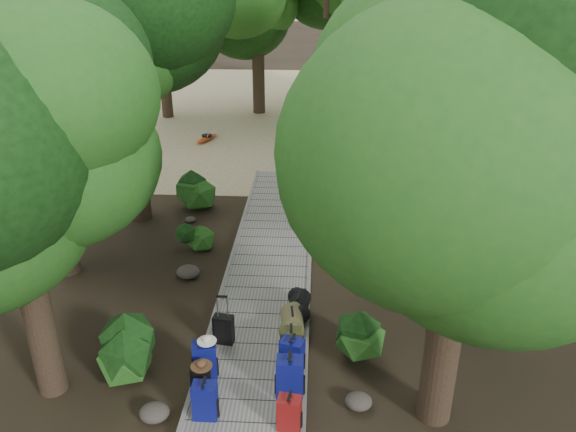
# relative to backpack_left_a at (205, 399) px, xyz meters

# --- Properties ---
(ground) EXTENTS (120.00, 120.00, 0.00)m
(ground) POSITION_rel_backpack_left_a_xyz_m (0.60, 4.40, -0.48)
(ground) COLOR #2C2216
(ground) RESTS_ON ground
(sand_beach) EXTENTS (40.00, 22.00, 0.02)m
(sand_beach) POSITION_rel_backpack_left_a_xyz_m (0.60, 20.40, -0.47)
(sand_beach) COLOR #C3B484
(sand_beach) RESTS_ON ground
(boardwalk) EXTENTS (2.00, 12.00, 0.12)m
(boardwalk) POSITION_rel_backpack_left_a_xyz_m (0.60, 5.40, -0.42)
(boardwalk) COLOR gray
(boardwalk) RESTS_ON ground
(backpack_left_a) EXTENTS (0.38, 0.27, 0.71)m
(backpack_left_a) POSITION_rel_backpack_left_a_xyz_m (0.00, 0.00, 0.00)
(backpack_left_a) COLOR #080B6A
(backpack_left_a) RESTS_ON boardwalk
(backpack_left_b) EXTENTS (0.36, 0.28, 0.61)m
(backpack_left_b) POSITION_rel_backpack_left_a_xyz_m (-0.17, 0.51, -0.05)
(backpack_left_b) COLOR black
(backpack_left_b) RESTS_ON boardwalk
(backpack_left_c) EXTENTS (0.46, 0.37, 0.75)m
(backpack_left_c) POSITION_rel_backpack_left_a_xyz_m (-0.19, 0.96, 0.02)
(backpack_left_c) COLOR #080B6A
(backpack_left_c) RESTS_ON boardwalk
(backpack_right_a) EXTENTS (0.39, 0.31, 0.64)m
(backpack_right_a) POSITION_rel_backpack_left_a_xyz_m (1.34, -0.16, -0.04)
(backpack_right_a) COLOR maroon
(backpack_right_a) RESTS_ON boardwalk
(backpack_right_b) EXTENTS (0.45, 0.31, 0.80)m
(backpack_right_b) POSITION_rel_backpack_left_a_xyz_m (1.31, 0.58, 0.05)
(backpack_right_b) COLOR #080B6A
(backpack_right_b) RESTS_ON boardwalk
(backpack_right_c) EXTENTS (0.47, 0.39, 0.69)m
(backpack_right_c) POSITION_rel_backpack_left_a_xyz_m (1.32, 1.21, -0.01)
(backpack_right_c) COLOR #080B6A
(backpack_right_c) RESTS_ON boardwalk
(backpack_right_d) EXTENTS (0.40, 0.30, 0.60)m
(backpack_right_d) POSITION_rel_backpack_left_a_xyz_m (1.28, 1.62, -0.06)
(backpack_right_d) COLOR #3C3C1B
(backpack_right_d) RESTS_ON boardwalk
(duffel_right_khaki) EXTENTS (0.50, 0.70, 0.43)m
(duffel_right_khaki) POSITION_rel_backpack_left_a_xyz_m (1.27, 2.35, -0.14)
(duffel_right_khaki) COLOR olive
(duffel_right_khaki) RESTS_ON boardwalk
(duffel_right_black) EXTENTS (0.50, 0.71, 0.41)m
(duffel_right_black) POSITION_rel_backpack_left_a_xyz_m (1.37, 2.95, -0.15)
(duffel_right_black) COLOR black
(duffel_right_black) RESTS_ON boardwalk
(suitcase_on_boardwalk) EXTENTS (0.40, 0.26, 0.58)m
(suitcase_on_boardwalk) POSITION_rel_backpack_left_a_xyz_m (-0.01, 1.92, -0.07)
(suitcase_on_boardwalk) COLOR black
(suitcase_on_boardwalk) RESTS_ON boardwalk
(lone_suitcase_on_sand) EXTENTS (0.47, 0.27, 0.74)m
(lone_suitcase_on_sand) POSITION_rel_backpack_left_a_xyz_m (1.10, 12.50, -0.09)
(lone_suitcase_on_sand) COLOR black
(lone_suitcase_on_sand) RESTS_ON sand_beach
(hat_brown) EXTENTS (0.36, 0.36, 0.11)m
(hat_brown) POSITION_rel_backpack_left_a_xyz_m (-0.13, 0.47, 0.31)
(hat_brown) COLOR #51351E
(hat_brown) RESTS_ON backpack_left_b
(hat_white) EXTENTS (0.33, 0.33, 0.11)m
(hat_white) POSITION_rel_backpack_left_a_xyz_m (-0.12, 0.94, 0.45)
(hat_white) COLOR silver
(hat_white) RESTS_ON backpack_left_c
(kayak) EXTENTS (1.70, 3.15, 0.31)m
(kayak) POSITION_rel_backpack_left_a_xyz_m (-2.83, 15.22, -0.30)
(kayak) COLOR #BC3C10
(kayak) RESTS_ON sand_beach
(sun_lounger) EXTENTS (1.08, 1.91, 0.59)m
(sun_lounger) POSITION_rel_backpack_left_a_xyz_m (4.12, 14.60, -0.16)
(sun_lounger) COLOR silver
(sun_lounger) RESTS_ON sand_beach
(tree_right_a) EXTENTS (4.63, 4.63, 7.72)m
(tree_right_a) POSITION_rel_backpack_left_a_xyz_m (3.67, 0.35, 3.38)
(tree_right_a) COLOR black
(tree_right_a) RESTS_ON ground
(tree_right_b) EXTENTS (5.53, 5.53, 9.87)m
(tree_right_b) POSITION_rel_backpack_left_a_xyz_m (5.47, 3.27, 4.46)
(tree_right_b) COLOR black
(tree_right_b) RESTS_ON ground
(tree_right_c) EXTENTS (4.64, 4.64, 8.03)m
(tree_right_c) POSITION_rel_backpack_left_a_xyz_m (4.54, 6.15, 3.54)
(tree_right_c) COLOR black
(tree_right_c) RESTS_ON ground
(tree_right_d) EXTENTS (6.16, 6.16, 11.29)m
(tree_right_d) POSITION_rel_backpack_left_a_xyz_m (5.76, 8.29, 5.17)
(tree_right_d) COLOR black
(tree_right_d) RESTS_ON ground
(tree_right_e) EXTENTS (4.75, 4.75, 8.55)m
(tree_right_e) POSITION_rel_backpack_left_a_xyz_m (5.28, 11.42, 3.80)
(tree_right_e) COLOR black
(tree_right_e) RESTS_ON ground
(tree_right_f) EXTENTS (5.35, 5.35, 9.56)m
(tree_right_f) POSITION_rel_backpack_left_a_xyz_m (7.12, 14.50, 4.30)
(tree_right_f) COLOR black
(tree_right_f) RESTS_ON ground
(tree_left_a) EXTENTS (4.03, 4.03, 6.72)m
(tree_left_a) POSITION_rel_backpack_left_a_xyz_m (-2.78, 0.61, 2.88)
(tree_left_a) COLOR black
(tree_left_a) RESTS_ON ground
(tree_left_b) EXTENTS (4.62, 4.62, 8.31)m
(tree_left_b) POSITION_rel_backpack_left_a_xyz_m (-4.19, 4.59, 3.68)
(tree_left_b) COLOR black
(tree_left_b) RESTS_ON ground
(tree_left_c) EXTENTS (5.17, 5.17, 8.99)m
(tree_left_c) POSITION_rel_backpack_left_a_xyz_m (-3.36, 7.72, 4.02)
(tree_left_c) COLOR black
(tree_left_c) RESTS_ON ground
(tree_back_a) EXTENTS (4.79, 4.79, 8.28)m
(tree_back_a) POSITION_rel_backpack_left_a_xyz_m (-1.16, 19.97, 3.66)
(tree_back_a) COLOR black
(tree_back_a) RESTS_ON ground
(tree_back_c) EXTENTS (4.93, 4.93, 8.88)m
(tree_back_c) POSITION_rel_backpack_left_a_xyz_m (5.66, 20.59, 3.96)
(tree_back_c) COLOR black
(tree_back_c) RESTS_ON ground
(tree_back_d) EXTENTS (4.37, 4.37, 7.28)m
(tree_back_d) POSITION_rel_backpack_left_a_xyz_m (-5.37, 18.91, 3.17)
(tree_back_d) COLOR black
(tree_back_d) RESTS_ON ground
(palm_right_a) EXTENTS (4.05, 4.05, 6.91)m
(palm_right_a) POSITION_rel_backpack_left_a_xyz_m (3.92, 11.04, 2.98)
(palm_right_a) COLOR #123B10
(palm_right_a) RESTS_ON ground
(palm_right_b) EXTENTS (4.34, 4.34, 8.38)m
(palm_right_b) POSITION_rel_backpack_left_a_xyz_m (5.62, 16.05, 3.71)
(palm_right_b) COLOR #123B10
(palm_right_b) RESTS_ON ground
(palm_right_c) EXTENTS (4.33, 4.33, 6.90)m
(palm_right_c) POSITION_rel_backpack_left_a_xyz_m (2.64, 17.32, 2.97)
(palm_right_c) COLOR #123B10
(palm_right_c) RESTS_ON ground
(palm_left_a) EXTENTS (3.90, 3.90, 6.20)m
(palm_left_a) POSITION_rel_backpack_left_a_xyz_m (-4.39, 11.59, 2.62)
(palm_left_a) COLOR #123B10
(palm_left_a) RESTS_ON ground
(rock_left_a) EXTENTS (0.49, 0.44, 0.27)m
(rock_left_a) POSITION_rel_backpack_left_a_xyz_m (-0.85, 0.02, -0.34)
(rock_left_a) COLOR #4C473F
(rock_left_a) RESTS_ON ground
(rock_left_b) EXTENTS (0.36, 0.33, 0.20)m
(rock_left_b) POSITION_rel_backpack_left_a_xyz_m (-2.21, 2.15, -0.38)
(rock_left_b) COLOR #4C473F
(rock_left_b) RESTS_ON ground
(rock_left_c) EXTENTS (0.54, 0.49, 0.30)m
(rock_left_c) POSITION_rel_backpack_left_a_xyz_m (-1.26, 4.44, -0.33)
(rock_left_c) COLOR #4C473F
(rock_left_c) RESTS_ON ground
(rock_left_d) EXTENTS (0.30, 0.27, 0.16)m
(rock_left_d) POSITION_rel_backpack_left_a_xyz_m (-1.86, 7.45, -0.40)
(rock_left_d) COLOR #4C473F
(rock_left_d) RESTS_ON ground
(rock_right_a) EXTENTS (0.45, 0.41, 0.25)m
(rock_right_a) POSITION_rel_backpack_left_a_xyz_m (2.46, 0.46, -0.35)
(rock_right_a) COLOR #4C473F
(rock_right_a) RESTS_ON ground
(rock_right_b) EXTENTS (0.45, 0.40, 0.25)m
(rock_right_b) POSITION_rel_backpack_left_a_xyz_m (3.30, 3.60, -0.35)
(rock_right_b) COLOR #4C473F
(rock_right_b) RESTS_ON ground
(rock_right_c) EXTENTS (0.34, 0.31, 0.19)m
(rock_right_c) POSITION_rel_backpack_left_a_xyz_m (2.26, 5.56, -0.38)
(rock_right_c) COLOR #4C473F
(rock_right_c) RESTS_ON ground
(rock_right_d) EXTENTS (0.50, 0.45, 0.28)m
(rock_right_d) POSITION_rel_backpack_left_a_xyz_m (3.10, 8.63, -0.34)
(rock_right_d) COLOR #4C473F
(rock_right_d) RESTS_ON ground
(shrub_left_a) EXTENTS (1.19, 1.19, 1.07)m
(shrub_left_a) POSITION_rel_backpack_left_a_xyz_m (-1.73, 1.03, 0.06)
(shrub_left_a) COLOR #1E5519
(shrub_left_a) RESTS_ON ground
(shrub_left_b) EXTENTS (0.82, 0.82, 0.73)m
(shrub_left_b) POSITION_rel_backpack_left_a_xyz_m (-1.40, 5.83, -0.11)
(shrub_left_b) COLOR #1E5519
(shrub_left_b) RESTS_ON ground
(shrub_left_c) EXTENTS (1.27, 1.27, 1.14)m
(shrub_left_c) POSITION_rel_backpack_left_a_xyz_m (-1.85, 8.47, 0.09)
(shrub_left_c) COLOR #1E5519
(shrub_left_c) RESTS_ON ground
(shrub_right_a) EXTENTS (1.01, 1.01, 0.91)m
(shrub_right_a) POSITION_rel_backpack_left_a_xyz_m (2.44, 1.82, -0.02)
(shrub_right_a) COLOR #1E5519
(shrub_right_a) RESTS_ON ground
(shrub_right_b) EXTENTS (1.26, 1.26, 1.13)m
(shrub_right_b) POSITION_rel_backpack_left_a_xyz_m (3.45, 6.37, 0.09)
(shrub_right_b) COLOR #1E5519
(shrub_right_b) RESTS_ON ground
(shrub_right_c) EXTENTS (0.96, 0.96, 0.87)m
(shrub_right_c) POSITION_rel_backpack_left_a_xyz_m (2.97, 9.65, -0.04)
(shrub_right_c) COLOR #1E5519
(shrub_right_c) RESTS_ON ground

